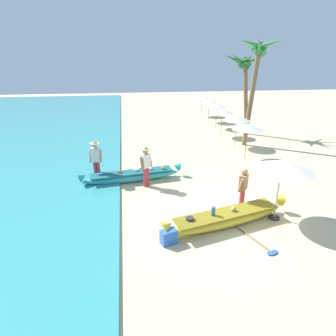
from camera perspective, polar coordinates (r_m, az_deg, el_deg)
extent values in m
plane|color=beige|center=(10.07, 12.29, -8.72)|extent=(80.00, 80.00, 0.00)
ellipsoid|color=yellow|center=(9.23, 11.88, -10.06)|extent=(4.23, 1.68, 0.43)
cone|color=yellow|center=(10.32, 21.45, -6.00)|extent=(0.49, 0.49, 0.48)
cone|color=yellow|center=(8.22, -0.06, -11.59)|extent=(0.49, 0.49, 0.48)
cube|color=olive|center=(9.12, 11.98, -8.90)|extent=(3.58, 1.53, 0.04)
cylinder|color=#2D2D33|center=(8.54, 4.47, -10.30)|extent=(0.24, 0.24, 0.10)
cylinder|color=#386699|center=(8.81, 9.19, -8.68)|extent=(0.13, 0.13, 0.31)
sphere|color=tan|center=(9.21, 13.19, -8.10)|extent=(0.17, 0.17, 0.17)
ellipsoid|color=#33B2BC|center=(12.26, -7.31, -1.76)|extent=(4.24, 1.26, 0.42)
cone|color=#33B2BC|center=(12.65, 1.78, 0.38)|extent=(0.45, 0.44, 0.46)
cone|color=#33B2BC|center=(12.02, -17.00, -1.69)|extent=(0.45, 0.44, 0.46)
cube|color=#1C6267|center=(12.18, -7.36, -0.85)|extent=(3.58, 1.17, 0.04)
cylinder|color=#386699|center=(12.10, -13.52, -1.20)|extent=(0.25, 0.25, 0.10)
cylinder|color=#B74C38|center=(12.17, -9.84, -0.77)|extent=(0.17, 0.17, 0.10)
cylinder|color=silver|center=(12.29, -6.56, -0.38)|extent=(0.24, 0.24, 0.10)
cylinder|color=silver|center=(12.34, -3.78, -0.18)|extent=(0.21, 0.21, 0.10)
sphere|color=tan|center=(12.34, -1.00, 0.06)|extent=(0.18, 0.18, 0.18)
cylinder|color=#B2383D|center=(11.68, -4.17, -1.72)|extent=(0.14, 0.14, 0.83)
cylinder|color=#B2383D|center=(11.60, -4.71, -1.90)|extent=(0.14, 0.14, 0.83)
cube|color=silver|center=(11.39, -4.54, 1.45)|extent=(0.42, 0.38, 0.57)
cylinder|color=#9E7051|center=(11.52, -3.58, 1.46)|extent=(0.18, 0.21, 0.52)
cylinder|color=#9E7051|center=(11.25, -5.38, 0.92)|extent=(0.18, 0.21, 0.52)
sphere|color=#9E7051|center=(11.26, -4.59, 3.39)|extent=(0.22, 0.22, 0.22)
cylinder|color=tan|center=(11.23, -4.61, 3.78)|extent=(0.44, 0.44, 0.02)
cone|color=tan|center=(11.21, -4.62, 4.13)|extent=(0.26, 0.26, 0.12)
cylinder|color=#B2383D|center=(10.00, 14.62, -6.47)|extent=(0.14, 0.14, 0.83)
cylinder|color=#B2383D|center=(10.12, 14.85, -6.15)|extent=(0.14, 0.14, 0.83)
cube|color=#9E7051|center=(9.78, 15.10, -2.77)|extent=(0.40, 0.42, 0.52)
cylinder|color=#9E7051|center=(9.60, 14.56, -3.50)|extent=(0.20, 0.19, 0.48)
cylinder|color=#9E7051|center=(10.00, 15.34, -2.55)|extent=(0.20, 0.19, 0.48)
sphere|color=#9E7051|center=(9.63, 15.31, -0.68)|extent=(0.22, 0.22, 0.22)
cylinder|color=#B2383D|center=(12.44, -13.90, -0.67)|extent=(0.14, 0.14, 0.90)
cylinder|color=#B2383D|center=(12.48, -14.53, -0.67)|extent=(0.14, 0.14, 0.90)
cube|color=silver|center=(12.21, -14.52, 2.60)|extent=(0.39, 0.28, 0.60)
cylinder|color=tan|center=(12.15, -13.48, 2.36)|extent=(0.12, 0.21, 0.54)
cylinder|color=tan|center=(12.27, -15.56, 2.34)|extent=(0.12, 0.21, 0.54)
sphere|color=tan|center=(12.09, -14.70, 4.48)|extent=(0.22, 0.22, 0.22)
cylinder|color=tan|center=(12.07, -14.74, 4.85)|extent=(0.44, 0.44, 0.02)
cone|color=tan|center=(12.06, -14.77, 5.17)|extent=(0.26, 0.26, 0.12)
cylinder|color=#B7B7BC|center=(9.67, 21.48, -4.32)|extent=(0.05, 0.05, 2.03)
cone|color=silver|center=(9.35, 22.16, 0.46)|extent=(1.93, 1.93, 0.36)
cylinder|color=#333338|center=(10.10, 20.73, -9.40)|extent=(0.36, 0.36, 0.06)
cylinder|color=#8E6B47|center=(15.33, 15.63, 5.20)|extent=(0.04, 0.04, 1.90)
cone|color=silver|center=(15.15, 15.92, 8.11)|extent=(1.60, 1.60, 0.32)
cylinder|color=#8E6B47|center=(17.45, 13.67, 7.24)|extent=(0.04, 0.04, 1.90)
cone|color=silver|center=(17.28, 13.90, 9.81)|extent=(1.60, 1.60, 0.32)
cylinder|color=#8E6B47|center=(19.77, 10.83, 9.02)|extent=(0.04, 0.04, 1.90)
cone|color=silver|center=(19.62, 10.99, 11.30)|extent=(1.60, 1.60, 0.32)
cylinder|color=#8E6B47|center=(22.34, 9.77, 10.43)|extent=(0.04, 0.04, 1.90)
cone|color=silver|center=(22.22, 9.90, 12.46)|extent=(1.60, 1.60, 0.32)
cylinder|color=#8E6B47|center=(24.58, 8.25, 11.45)|extent=(0.04, 0.04, 1.90)
cone|color=silver|center=(24.46, 8.35, 13.30)|extent=(1.60, 1.60, 0.32)
cylinder|color=#8E6B47|center=(27.18, 6.78, 12.41)|extent=(0.04, 0.04, 1.90)
cone|color=silver|center=(27.08, 6.86, 14.09)|extent=(1.60, 1.60, 0.32)
cylinder|color=brown|center=(20.61, 15.51, 13.70)|extent=(0.87, 0.28, 5.18)
cone|color=#23602D|center=(20.62, 16.78, 20.26)|extent=(1.99, 0.52, 0.99)
cone|color=#23602D|center=(20.88, 15.88, 20.33)|extent=(1.60, 1.73, 1.00)
cone|color=#23602D|center=(20.74, 14.43, 20.55)|extent=(0.89, 1.86, 0.90)
cone|color=#23602D|center=(20.34, 13.84, 20.45)|extent=(1.86, 1.00, 1.05)
cone|color=#23602D|center=(20.01, 14.43, 20.36)|extent=(1.66, 1.04, 1.07)
cone|color=#23602D|center=(19.91, 15.86, 20.55)|extent=(0.51, 1.79, 0.77)
cone|color=#23602D|center=(20.07, 16.67, 20.23)|extent=(1.32, 1.78, 1.03)
cylinder|color=brown|center=(17.73, 16.62, 13.73)|extent=(0.64, 0.28, 5.89)
cone|color=#337F3D|center=(17.94, 19.34, 22.38)|extent=(1.52, 0.54, 0.93)
cone|color=#337F3D|center=(18.12, 18.36, 22.47)|extent=(1.14, 1.46, 0.93)
cone|color=#337F3D|center=(18.06, 16.83, 22.50)|extent=(1.05, 1.88, 1.08)
cone|color=#337F3D|center=(17.48, 16.91, 22.93)|extent=(1.68, 0.59, 0.75)
cone|color=#337F3D|center=(17.26, 18.07, 22.47)|extent=(1.11, 1.60, 1.06)
cone|color=#337F3D|center=(17.41, 19.78, 22.66)|extent=(1.28, 1.93, 0.74)
cube|color=blue|center=(8.22, 0.13, -13.79)|extent=(0.52, 0.41, 0.43)
cylinder|color=#8E6B47|center=(8.89, 16.50, -13.30)|extent=(0.58, 1.55, 0.05)
ellipsoid|color=#2D60B7|center=(8.45, 20.43, -15.78)|extent=(0.41, 0.31, 0.03)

